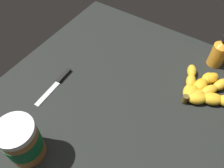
% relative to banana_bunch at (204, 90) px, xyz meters
% --- Properties ---
extents(ground_plane, '(0.91, 0.79, 0.04)m').
position_rel_banana_bunch_xyz_m(ground_plane, '(0.19, -0.26, -0.04)').
color(ground_plane, black).
extents(banana_bunch, '(0.18, 0.21, 0.04)m').
position_rel_banana_bunch_xyz_m(banana_bunch, '(0.00, 0.00, 0.00)').
color(banana_bunch, gold).
rests_on(banana_bunch, ground_plane).
extents(peanut_butter_jar, '(0.10, 0.10, 0.14)m').
position_rel_banana_bunch_xyz_m(peanut_butter_jar, '(0.48, -0.35, 0.05)').
color(peanut_butter_jar, '#9E602D').
rests_on(peanut_butter_jar, ground_plane).
extents(honey_bottle, '(0.06, 0.06, 0.13)m').
position_rel_banana_bunch_xyz_m(honey_bottle, '(-0.16, -0.01, 0.04)').
color(honey_bottle, orange).
rests_on(honey_bottle, ground_plane).
extents(butter_knife, '(0.19, 0.03, 0.01)m').
position_rel_banana_bunch_xyz_m(butter_knife, '(0.25, -0.45, -0.01)').
color(butter_knife, silver).
rests_on(butter_knife, ground_plane).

